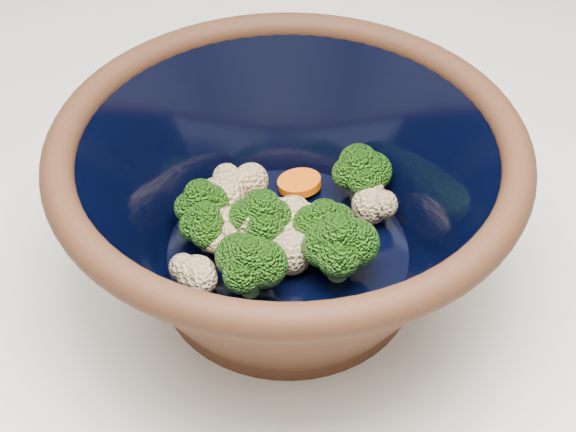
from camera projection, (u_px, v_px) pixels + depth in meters
mixing_bowl at (288, 202)px, 0.53m from camera, size 0.37×0.37×0.13m
vegetable_pile at (278, 221)px, 0.54m from camera, size 0.16×0.13×0.06m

